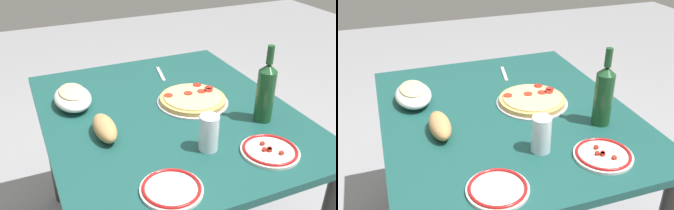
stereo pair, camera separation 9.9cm
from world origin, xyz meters
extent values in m
cube|color=#194C47|center=(0.00, 0.00, 0.73)|extent=(1.16, 0.99, 0.03)
cylinder|color=#33302D|center=(0.52, -0.43, 0.36)|extent=(0.07, 0.07, 0.71)
cylinder|color=#33302D|center=(0.52, 0.43, 0.36)|extent=(0.07, 0.07, 0.71)
cylinder|color=#B7B7BC|center=(0.03, -0.13, 0.74)|extent=(0.30, 0.30, 0.01)
cylinder|color=tan|center=(0.03, -0.13, 0.76)|extent=(0.28, 0.28, 0.02)
cylinder|color=#EFD684|center=(0.03, -0.13, 0.77)|extent=(0.25, 0.25, 0.01)
cylinder|color=#B22D1E|center=(0.06, -0.12, 0.77)|extent=(0.04, 0.04, 0.00)
cylinder|color=maroon|center=(0.05, -0.21, 0.77)|extent=(0.04, 0.04, 0.00)
cylinder|color=#B22D1E|center=(0.08, -0.03, 0.77)|extent=(0.04, 0.04, 0.00)
cylinder|color=maroon|center=(0.07, -0.23, 0.77)|extent=(0.04, 0.04, 0.00)
cylinder|color=#B22D1E|center=(0.06, -0.18, 0.77)|extent=(0.04, 0.04, 0.00)
cylinder|color=maroon|center=(0.12, -0.19, 0.77)|extent=(0.04, 0.04, 0.00)
ellipsoid|color=white|center=(0.21, 0.34, 0.78)|extent=(0.24, 0.15, 0.07)
ellipsoid|color=#AD2819|center=(0.21, 0.34, 0.79)|extent=(0.20, 0.12, 0.03)
ellipsoid|color=beige|center=(0.21, 0.34, 0.81)|extent=(0.17, 0.10, 0.02)
cylinder|color=#194723|center=(-0.20, -0.32, 0.84)|extent=(0.07, 0.07, 0.21)
cone|color=#194723|center=(-0.20, -0.32, 0.96)|extent=(0.07, 0.07, 0.03)
cylinder|color=#194723|center=(-0.20, -0.32, 1.01)|extent=(0.03, 0.03, 0.07)
cylinder|color=silver|center=(-0.30, -0.02, 0.81)|extent=(0.07, 0.07, 0.13)
cylinder|color=white|center=(-0.45, 0.18, 0.75)|extent=(0.19, 0.19, 0.01)
torus|color=red|center=(-0.45, 0.18, 0.75)|extent=(0.18, 0.18, 0.01)
cylinder|color=white|center=(-0.40, -0.21, 0.75)|extent=(0.20, 0.20, 0.01)
torus|color=red|center=(-0.40, -0.21, 0.75)|extent=(0.19, 0.19, 0.01)
cube|color=#AD2819|center=(-0.41, -0.20, 0.76)|extent=(0.01, 0.01, 0.01)
cube|color=#AD2819|center=(-0.41, -0.20, 0.76)|extent=(0.01, 0.01, 0.01)
cube|color=#AD2819|center=(-0.40, -0.20, 0.76)|extent=(0.01, 0.01, 0.01)
cube|color=#AD2819|center=(-0.44, -0.23, 0.76)|extent=(0.01, 0.01, 0.01)
cube|color=#AD2819|center=(-0.40, -0.19, 0.76)|extent=(0.01, 0.01, 0.01)
cube|color=#AD2819|center=(-0.37, -0.20, 0.76)|extent=(0.01, 0.01, 0.01)
ellipsoid|color=tan|center=(-0.08, 0.28, 0.78)|extent=(0.19, 0.08, 0.07)
cube|color=#B7B7BC|center=(0.36, -0.12, 0.74)|extent=(0.17, 0.05, 0.00)
camera|label=1|loc=(-1.26, 0.54, 1.51)|focal=40.97mm
camera|label=2|loc=(-1.29, 0.45, 1.51)|focal=40.97mm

